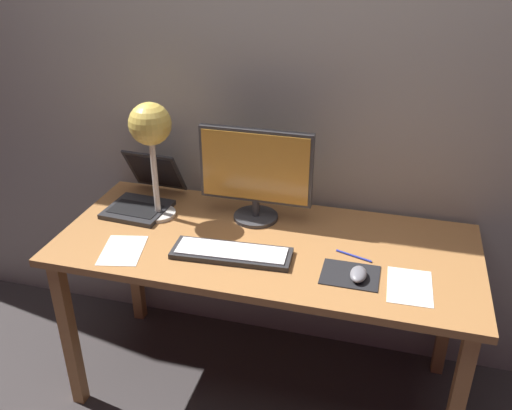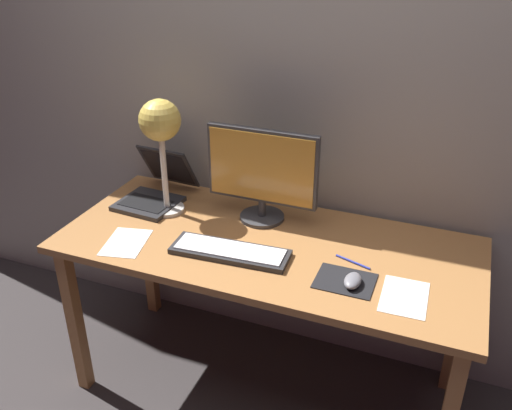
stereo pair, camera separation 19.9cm
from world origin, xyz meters
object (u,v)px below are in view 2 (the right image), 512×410
(desk_lamp, at_px, (160,128))
(pen, at_px, (353,262))
(monitor, at_px, (262,172))
(keyboard_main, at_px, (230,251))
(laptop, at_px, (158,186))
(mouse, at_px, (353,281))

(desk_lamp, xyz_separation_m, pen, (0.82, -0.11, -0.36))
(pen, bearing_deg, monitor, 156.13)
(monitor, relative_size, desk_lamp, 0.94)
(keyboard_main, bearing_deg, laptop, 147.71)
(keyboard_main, height_order, desk_lamp, desk_lamp)
(desk_lamp, bearing_deg, keyboard_main, -29.16)
(keyboard_main, bearing_deg, monitor, 87.83)
(monitor, bearing_deg, pen, -23.87)
(laptop, height_order, pen, laptop)
(desk_lamp, distance_m, pen, 0.91)
(pen, bearing_deg, keyboard_main, -165.83)
(laptop, relative_size, desk_lamp, 0.74)
(keyboard_main, relative_size, desk_lamp, 0.93)
(laptop, bearing_deg, keyboard_main, -32.29)
(desk_lamp, bearing_deg, pen, -7.41)
(laptop, distance_m, pen, 0.94)
(desk_lamp, height_order, pen, desk_lamp)
(keyboard_main, height_order, mouse, mouse)
(monitor, height_order, keyboard_main, monitor)
(keyboard_main, height_order, pen, keyboard_main)
(laptop, bearing_deg, monitor, -0.77)
(keyboard_main, distance_m, pen, 0.45)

